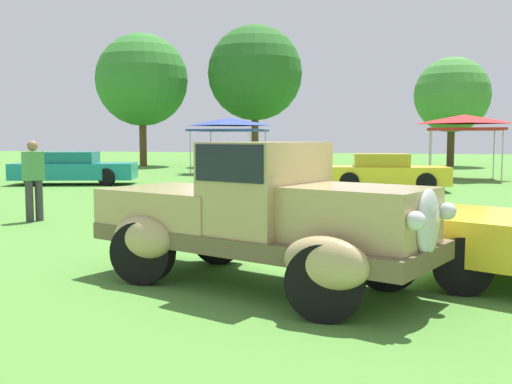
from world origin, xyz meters
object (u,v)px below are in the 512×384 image
object	(u,v)px
show_car_yellow	(385,172)
canopy_tent_center_field	(465,121)
canopy_tent_left_field	(229,124)
spectator_between_cars	(34,178)
feature_pickup_truck	(260,214)
show_car_teal	(73,168)

from	to	relation	value
show_car_yellow	canopy_tent_center_field	size ratio (longest dim) A/B	1.40
canopy_tent_left_field	spectator_between_cars	bearing A→B (deg)	-86.25
feature_pickup_truck	canopy_tent_center_field	bearing A→B (deg)	79.46
show_car_teal	show_car_yellow	world-z (taller)	same
show_car_teal	canopy_tent_left_field	world-z (taller)	canopy_tent_left_field
show_car_teal	canopy_tent_left_field	bearing A→B (deg)	66.19
feature_pickup_truck	show_car_yellow	distance (m)	13.45
show_car_yellow	spectator_between_cars	distance (m)	11.52
feature_pickup_truck	spectator_between_cars	distance (m)	7.23
feature_pickup_truck	canopy_tent_center_field	distance (m)	20.09
feature_pickup_truck	show_car_yellow	bearing A→B (deg)	86.79
spectator_between_cars	canopy_tent_left_field	xyz separation A→B (m)	(-1.11, 16.96, 1.51)
spectator_between_cars	feature_pickup_truck	bearing A→B (deg)	-34.33
show_car_teal	canopy_tent_left_field	size ratio (longest dim) A/B	1.47
show_car_teal	canopy_tent_center_field	bearing A→B (deg)	25.12
show_car_teal	spectator_between_cars	bearing A→B (deg)	-62.41
feature_pickup_truck	canopy_tent_left_field	world-z (taller)	canopy_tent_left_field
feature_pickup_truck	canopy_tent_left_field	size ratio (longest dim) A/B	1.36
feature_pickup_truck	canopy_tent_center_field	xyz separation A→B (m)	(3.66, 19.69, 1.56)
canopy_tent_left_field	canopy_tent_center_field	xyz separation A→B (m)	(10.74, -1.35, -0.00)
show_car_yellow	canopy_tent_left_field	xyz separation A→B (m)	(-7.83, 7.61, 1.82)
spectator_between_cars	show_car_yellow	bearing A→B (deg)	54.31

